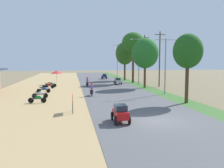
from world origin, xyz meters
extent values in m
plane|color=#7A6B4C|center=(0.00, 0.00, 0.00)|extent=(180.00, 180.00, 0.00)
cube|color=#565659|center=(0.00, 0.00, 0.04)|extent=(9.00, 140.00, 0.08)
cylinder|color=black|center=(-8.78, 8.94, 0.34)|extent=(0.56, 0.06, 0.56)
cylinder|color=black|center=(-10.02, 8.94, 0.34)|extent=(0.56, 0.06, 0.56)
cube|color=#333338|center=(-9.40, 8.94, 0.52)|extent=(1.12, 0.12, 0.12)
ellipsoid|color=#14722D|center=(-9.32, 8.94, 0.66)|extent=(0.64, 0.28, 0.32)
cube|color=black|center=(-9.68, 8.94, 0.78)|extent=(0.44, 0.20, 0.10)
cylinder|color=#A5A8AD|center=(-8.84, 8.94, 0.61)|extent=(0.26, 0.05, 0.68)
cylinder|color=black|center=(-8.90, 8.94, 0.98)|extent=(0.04, 0.54, 0.04)
cylinder|color=black|center=(-8.93, 12.17, 0.34)|extent=(0.56, 0.06, 0.56)
cylinder|color=black|center=(-10.17, 12.17, 0.34)|extent=(0.56, 0.06, 0.56)
cube|color=#333338|center=(-9.55, 12.17, 0.52)|extent=(1.12, 0.12, 0.12)
ellipsoid|color=silver|center=(-9.47, 12.17, 0.66)|extent=(0.64, 0.28, 0.32)
cube|color=black|center=(-9.83, 12.17, 0.78)|extent=(0.44, 0.20, 0.10)
cylinder|color=#A5A8AD|center=(-8.99, 12.17, 0.61)|extent=(0.26, 0.05, 0.68)
cylinder|color=black|center=(-9.05, 12.17, 0.98)|extent=(0.04, 0.54, 0.04)
cylinder|color=black|center=(-9.07, 16.79, 0.34)|extent=(0.56, 0.06, 0.56)
cylinder|color=black|center=(-10.31, 16.79, 0.34)|extent=(0.56, 0.06, 0.56)
cube|color=#333338|center=(-9.69, 16.79, 0.52)|extent=(1.12, 0.12, 0.12)
ellipsoid|color=#1E4CA5|center=(-9.61, 16.79, 0.66)|extent=(0.64, 0.28, 0.32)
cube|color=black|center=(-9.97, 16.79, 0.78)|extent=(0.44, 0.20, 0.10)
cylinder|color=#A5A8AD|center=(-9.13, 16.79, 0.61)|extent=(0.26, 0.05, 0.68)
cylinder|color=black|center=(-9.19, 16.79, 0.98)|extent=(0.04, 0.54, 0.04)
cylinder|color=black|center=(-8.94, 21.93, 0.34)|extent=(0.56, 0.06, 0.56)
cylinder|color=black|center=(-10.18, 21.93, 0.34)|extent=(0.56, 0.06, 0.56)
cube|color=#333338|center=(-9.56, 21.93, 0.52)|extent=(1.12, 0.12, 0.12)
ellipsoid|color=red|center=(-9.48, 21.93, 0.66)|extent=(0.64, 0.28, 0.32)
cube|color=black|center=(-9.84, 21.93, 0.78)|extent=(0.44, 0.20, 0.10)
cylinder|color=#A5A8AD|center=(-9.00, 21.93, 0.61)|extent=(0.26, 0.05, 0.68)
cylinder|color=black|center=(-9.06, 21.93, 0.98)|extent=(0.04, 0.54, 0.04)
cylinder|color=black|center=(-8.72, 23.70, 0.34)|extent=(0.56, 0.06, 0.56)
cylinder|color=black|center=(-9.96, 23.70, 0.34)|extent=(0.56, 0.06, 0.56)
cube|color=#333338|center=(-9.34, 23.70, 0.52)|extent=(1.12, 0.12, 0.12)
ellipsoid|color=#14722D|center=(-9.26, 23.70, 0.66)|extent=(0.64, 0.28, 0.32)
cube|color=black|center=(-9.62, 23.70, 0.78)|extent=(0.44, 0.20, 0.10)
cylinder|color=#A5A8AD|center=(-8.78, 23.70, 0.61)|extent=(0.26, 0.05, 0.68)
cylinder|color=black|center=(-8.84, 23.70, 0.98)|extent=(0.04, 0.54, 0.04)
cylinder|color=#262628|center=(-5.87, 3.38, 0.46)|extent=(0.06, 0.06, 0.80)
cylinder|color=#262628|center=(-5.87, 4.38, 0.46)|extent=(0.06, 0.06, 0.80)
cube|color=red|center=(-5.87, 3.88, 1.21)|extent=(0.04, 1.30, 0.70)
cylinder|color=#99999E|center=(-8.65, 27.76, 1.11)|extent=(0.05, 0.05, 2.10)
cone|color=red|center=(-8.65, 27.76, 2.31)|extent=(2.20, 2.20, 0.55)
cylinder|color=#4C351E|center=(5.53, 6.58, 2.20)|extent=(0.35, 0.35, 4.27)
ellipsoid|color=#1D5419|center=(5.53, 6.58, 5.29)|extent=(2.94, 2.94, 3.46)
cylinder|color=#4C351E|center=(5.47, 20.60, 2.13)|extent=(0.35, 0.35, 4.13)
ellipsoid|color=#216424|center=(5.47, 20.60, 5.49)|extent=(4.20, 4.20, 4.72)
cylinder|color=#4C351E|center=(5.80, 29.36, 3.39)|extent=(0.43, 0.43, 6.66)
ellipsoid|color=#24591A|center=(5.80, 29.36, 7.80)|extent=(4.36, 4.36, 3.93)
cylinder|color=#4C351E|center=(5.47, 35.35, 2.31)|extent=(0.39, 0.39, 4.51)
ellipsoid|color=#26521B|center=(5.47, 35.35, 5.92)|extent=(4.02, 4.02, 4.92)
cylinder|color=gray|center=(5.80, 13.02, 3.58)|extent=(0.16, 0.16, 7.05)
cylinder|color=gray|center=(5.10, 13.02, 6.96)|extent=(1.40, 0.08, 0.08)
ellipsoid|color=silver|center=(4.40, 13.02, 6.89)|extent=(0.36, 0.20, 0.14)
cylinder|color=gray|center=(6.50, 13.02, 6.96)|extent=(1.40, 0.08, 0.08)
ellipsoid|color=silver|center=(7.20, 13.02, 6.89)|extent=(0.36, 0.20, 0.14)
cylinder|color=gray|center=(5.80, 25.30, 4.15)|extent=(0.16, 0.16, 8.18)
cylinder|color=gray|center=(5.10, 25.30, 8.09)|extent=(1.40, 0.08, 0.08)
ellipsoid|color=silver|center=(4.40, 25.30, 8.02)|extent=(0.36, 0.20, 0.14)
cylinder|color=gray|center=(6.50, 25.30, 8.09)|extent=(1.40, 0.08, 0.08)
ellipsoid|color=silver|center=(7.20, 25.30, 8.02)|extent=(0.36, 0.20, 0.14)
cylinder|color=gray|center=(5.80, 45.89, 4.27)|extent=(0.16, 0.16, 8.43)
cylinder|color=gray|center=(5.10, 45.89, 8.34)|extent=(1.40, 0.08, 0.08)
ellipsoid|color=silver|center=(4.40, 45.89, 8.27)|extent=(0.36, 0.20, 0.14)
cylinder|color=gray|center=(6.50, 45.89, 8.34)|extent=(1.40, 0.08, 0.08)
ellipsoid|color=silver|center=(7.20, 45.89, 8.27)|extent=(0.36, 0.20, 0.14)
cylinder|color=brown|center=(8.46, 30.64, 4.71)|extent=(0.20, 0.20, 9.43)
cube|color=#473323|center=(8.46, 30.64, 8.93)|extent=(1.80, 0.10, 0.10)
cylinder|color=brown|center=(8.39, 21.95, 4.54)|extent=(0.20, 0.20, 9.08)
cube|color=#473323|center=(8.39, 21.95, 8.58)|extent=(1.80, 0.10, 0.10)
cube|color=red|center=(-2.62, 0.08, 0.66)|extent=(0.84, 1.95, 0.50)
cube|color=#232B38|center=(-2.62, 0.03, 1.11)|extent=(0.77, 1.10, 0.40)
cylinder|color=black|center=(-3.09, 0.79, 0.38)|extent=(0.10, 0.60, 0.60)
cylinder|color=black|center=(-2.15, 0.79, 0.38)|extent=(0.10, 0.60, 0.60)
cylinder|color=black|center=(-3.09, -0.62, 0.38)|extent=(0.10, 0.60, 0.60)
cylinder|color=black|center=(-2.15, -0.62, 0.38)|extent=(0.10, 0.60, 0.60)
cube|color=#B7BCC1|center=(2.16, 26.26, 0.65)|extent=(0.88, 2.25, 0.44)
cube|color=#232B38|center=(2.16, 26.16, 1.07)|extent=(0.81, 1.30, 0.40)
cylinder|color=black|center=(2.66, 25.45, 0.40)|extent=(0.11, 0.64, 0.64)
cylinder|color=black|center=(1.67, 25.45, 0.40)|extent=(0.11, 0.64, 0.64)
cylinder|color=black|center=(2.66, 27.07, 0.40)|extent=(0.11, 0.64, 0.64)
cylinder|color=black|center=(1.67, 27.07, 0.40)|extent=(0.11, 0.64, 0.64)
cube|color=navy|center=(1.51, 39.72, 0.65)|extent=(0.88, 2.25, 0.44)
cube|color=#232B38|center=(1.51, 39.62, 1.07)|extent=(0.81, 1.30, 0.40)
cylinder|color=black|center=(2.00, 38.91, 0.40)|extent=(0.11, 0.64, 0.64)
cylinder|color=black|center=(1.01, 38.91, 0.40)|extent=(0.11, 0.64, 0.64)
cylinder|color=black|center=(2.00, 40.53, 0.40)|extent=(0.11, 0.64, 0.64)
cylinder|color=black|center=(1.01, 40.53, 0.40)|extent=(0.11, 0.64, 0.64)
cylinder|color=black|center=(-3.59, 13.60, 0.36)|extent=(0.06, 0.56, 0.56)
cylinder|color=black|center=(-3.59, 12.36, 0.36)|extent=(0.06, 0.56, 0.56)
cube|color=#333338|center=(-3.59, 12.98, 0.54)|extent=(0.12, 1.12, 0.12)
ellipsoid|color=#8C1E8C|center=(-3.59, 13.06, 0.68)|extent=(0.28, 0.64, 0.32)
cube|color=black|center=(-3.59, 12.70, 0.80)|extent=(0.20, 0.44, 0.10)
cylinder|color=#A5A8AD|center=(-3.59, 13.54, 0.63)|extent=(0.05, 0.26, 0.68)
cylinder|color=black|center=(-3.59, 13.48, 1.00)|extent=(0.54, 0.04, 0.04)
ellipsoid|color=#724C8C|center=(-3.59, 12.78, 1.20)|extent=(0.36, 0.28, 0.64)
sphere|color=red|center=(-3.59, 12.82, 1.60)|extent=(0.28, 0.28, 0.28)
cylinder|color=#2D2D38|center=(-3.73, 12.88, 0.56)|extent=(0.12, 0.12, 0.48)
cylinder|color=#2D2D38|center=(-3.45, 12.88, 0.56)|extent=(0.12, 0.12, 0.48)
cylinder|color=black|center=(-3.49, 23.78, 0.36)|extent=(0.06, 0.56, 0.56)
cylinder|color=black|center=(-3.49, 22.54, 0.36)|extent=(0.06, 0.56, 0.56)
cube|color=#333338|center=(-3.49, 23.16, 0.54)|extent=(0.12, 1.12, 0.12)
ellipsoid|color=#8C1E8C|center=(-3.49, 23.24, 0.68)|extent=(0.28, 0.64, 0.32)
cube|color=black|center=(-3.49, 22.88, 0.80)|extent=(0.20, 0.44, 0.10)
cylinder|color=#A5A8AD|center=(-3.49, 23.72, 0.63)|extent=(0.05, 0.26, 0.68)
cylinder|color=black|center=(-3.49, 23.66, 1.00)|extent=(0.54, 0.04, 0.04)
ellipsoid|color=#724C8C|center=(-3.49, 22.96, 1.20)|extent=(0.36, 0.28, 0.64)
sphere|color=red|center=(-3.49, 23.00, 1.60)|extent=(0.28, 0.28, 0.28)
cylinder|color=#2D2D38|center=(-3.63, 23.06, 0.56)|extent=(0.12, 0.12, 0.48)
cylinder|color=#2D2D38|center=(-3.35, 23.06, 0.56)|extent=(0.12, 0.12, 0.48)
camera|label=1|loc=(-5.84, -15.84, 4.33)|focal=38.33mm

